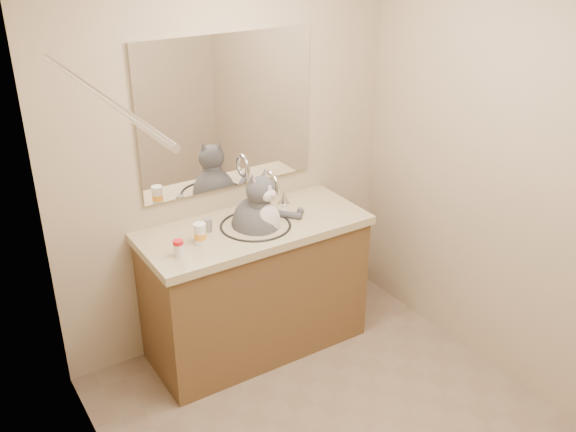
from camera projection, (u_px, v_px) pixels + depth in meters
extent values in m
cube|color=tan|center=(228.00, 153.00, 3.79)|extent=(2.20, 0.01, 2.40)
cube|color=tan|center=(117.00, 311.00, 2.30)|extent=(0.01, 2.50, 2.40)
cube|color=tan|center=(526.00, 184.00, 3.37)|extent=(0.01, 2.50, 2.40)
cube|color=brown|center=(256.00, 291.00, 3.91)|extent=(1.30, 0.55, 0.80)
cube|color=tan|center=(254.00, 228.00, 3.73)|extent=(1.34, 0.59, 0.05)
torus|color=black|center=(256.00, 226.00, 3.70)|extent=(0.42, 0.42, 0.02)
ellipsoid|color=white|center=(256.00, 237.00, 3.74)|extent=(0.40, 0.40, 0.15)
cylinder|color=silver|center=(266.00, 194.00, 3.87)|extent=(0.03, 0.03, 0.18)
torus|color=silver|center=(271.00, 184.00, 3.78)|extent=(0.03, 0.16, 0.16)
cone|color=silver|center=(284.00, 197.00, 3.96)|extent=(0.06, 0.06, 0.08)
cube|color=white|center=(228.00, 113.00, 3.67)|extent=(1.10, 0.02, 0.90)
cube|color=#BCA98E|center=(128.00, 338.00, 2.49)|extent=(0.01, 1.20, 1.90)
cylinder|color=silver|center=(95.00, 92.00, 2.07)|extent=(0.02, 1.30, 0.02)
ellipsoid|color=#494A4E|center=(256.00, 227.00, 3.72)|extent=(0.35, 0.37, 0.37)
ellipsoid|color=silver|center=(268.00, 223.00, 3.64)|extent=(0.17, 0.12, 0.24)
ellipsoid|color=#494A4E|center=(260.00, 190.00, 3.59)|extent=(0.20, 0.19, 0.16)
ellipsoid|color=silver|center=(269.00, 195.00, 3.56)|extent=(0.10, 0.07, 0.07)
sphere|color=#D88C8C|center=(273.00, 196.00, 3.54)|extent=(0.02, 0.02, 0.02)
cone|color=#494A4E|center=(253.00, 179.00, 3.53)|extent=(0.08, 0.07, 0.08)
cone|color=#494A4E|center=(264.00, 174.00, 3.60)|extent=(0.08, 0.07, 0.08)
cylinder|color=#494A4E|center=(282.00, 214.00, 3.81)|extent=(0.20, 0.21, 0.04)
cylinder|color=white|center=(179.00, 250.00, 3.36)|extent=(0.07, 0.07, 0.07)
cylinder|color=red|center=(178.00, 242.00, 3.34)|extent=(0.07, 0.07, 0.02)
cylinder|color=white|center=(200.00, 236.00, 3.49)|extent=(0.09, 0.09, 0.10)
cylinder|color=#FC9F2A|center=(200.00, 236.00, 3.49)|extent=(0.09, 0.09, 0.04)
cylinder|color=white|center=(200.00, 226.00, 3.46)|extent=(0.09, 0.09, 0.02)
cylinder|color=gray|center=(208.00, 225.00, 3.63)|extent=(0.05, 0.05, 0.08)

